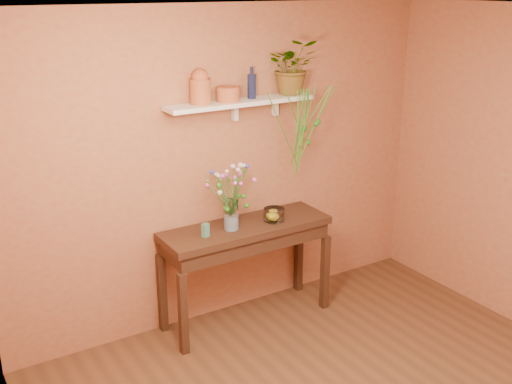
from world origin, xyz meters
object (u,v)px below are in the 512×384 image
object	(u,v)px
blue_bottle	(252,86)
glass_vase	(231,217)
spider_plant	(293,67)
bouquet	(232,184)
glass_bowl	(274,215)
terracotta_jug	(200,87)
sideboard	(246,239)

from	to	relation	value
blue_bottle	glass_vase	bearing A→B (deg)	-151.46
spider_plant	glass_vase	size ratio (longest dim) A/B	1.82
bouquet	glass_vase	bearing A→B (deg)	-165.28
blue_bottle	bouquet	bearing A→B (deg)	-150.95
blue_bottle	glass_bowl	xyz separation A→B (m)	(0.11, -0.19, -1.10)
blue_bottle	bouquet	xyz separation A→B (m)	(-0.29, -0.16, -0.75)
blue_bottle	glass_vase	xyz separation A→B (m)	(-0.30, -0.16, -1.04)
glass_vase	bouquet	xyz separation A→B (m)	(0.01, 0.00, 0.28)
terracotta_jug	sideboard	bearing A→B (deg)	-24.73
glass_vase	glass_bowl	bearing A→B (deg)	-3.06
blue_bottle	glass_vase	world-z (taller)	blue_bottle
blue_bottle	glass_bowl	bearing A→B (deg)	-59.56
sideboard	spider_plant	bearing A→B (deg)	15.04
spider_plant	glass_bowl	size ratio (longest dim) A/B	2.57
glass_vase	glass_bowl	xyz separation A→B (m)	(0.41, -0.02, -0.06)
glass_bowl	terracotta_jug	bearing A→B (deg)	161.69
glass_vase	bouquet	size ratio (longest dim) A/B	0.54
sideboard	bouquet	xyz separation A→B (m)	(-0.14, -0.02, 0.52)
spider_plant	blue_bottle	bearing A→B (deg)	-179.03
sideboard	blue_bottle	world-z (taller)	blue_bottle
terracotta_jug	bouquet	distance (m)	0.82
blue_bottle	spider_plant	xyz separation A→B (m)	(0.41, 0.01, 0.13)
terracotta_jug	bouquet	world-z (taller)	terracotta_jug
sideboard	blue_bottle	bearing A→B (deg)	44.46
bouquet	glass_bowl	size ratio (longest dim) A/B	2.63
sideboard	blue_bottle	xyz separation A→B (m)	(0.15, 0.14, 1.28)
glass_bowl	glass_vase	bearing A→B (deg)	176.94
glass_vase	spider_plant	bearing A→B (deg)	13.46
terracotta_jug	glass_vase	bearing A→B (deg)	-45.60
sideboard	bouquet	world-z (taller)	bouquet
terracotta_jug	bouquet	size ratio (longest dim) A/B	0.58
spider_plant	glass_vase	bearing A→B (deg)	-166.54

